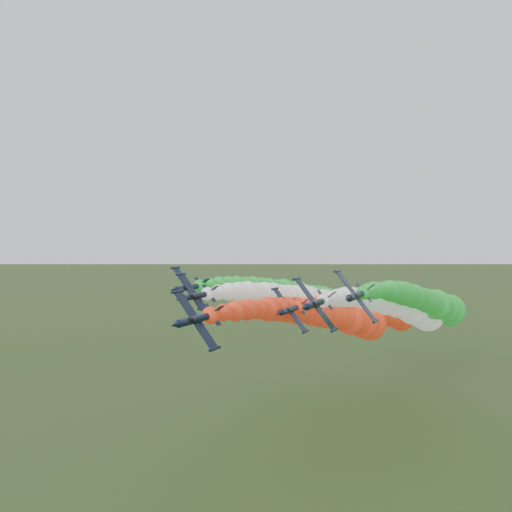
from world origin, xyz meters
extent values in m
cylinder|color=black|center=(-8.88, -11.15, 40.78)|extent=(1.74, 10.11, 1.74)
cone|color=black|center=(-8.88, -17.11, 40.78)|extent=(1.58, 2.02, 1.58)
cone|color=black|center=(-8.88, -5.65, 40.78)|extent=(1.58, 1.01, 1.58)
ellipsoid|color=black|center=(-8.53, -13.40, 41.07)|extent=(1.10, 2.11, 1.14)
cube|color=black|center=(-9.01, -11.38, 40.68)|extent=(6.89, 2.13, 8.47)
cylinder|color=black|center=(-12.40, -11.38, 44.87)|extent=(0.70, 2.92, 0.70)
cylinder|color=black|center=(-5.61, -11.38, 36.49)|extent=(0.70, 2.92, 0.70)
cube|color=black|center=(-7.87, -6.88, 41.60)|extent=(2.11, 1.69, 1.75)
cube|color=black|center=(-8.74, -6.88, 40.89)|extent=(2.77, 1.24, 3.39)
sphere|color=red|center=(-8.88, -7.22, 40.78)|extent=(2.92, 2.92, 2.92)
sphere|color=red|center=(-8.85, -3.11, 40.66)|extent=(3.00, 3.00, 3.00)
sphere|color=red|center=(-8.77, 1.01, 40.42)|extent=(3.74, 3.74, 3.74)
sphere|color=red|center=(-8.65, 5.12, 40.08)|extent=(3.98, 3.98, 3.98)
sphere|color=red|center=(-8.47, 9.23, 39.67)|extent=(3.88, 3.88, 3.88)
sphere|color=red|center=(-8.24, 13.34, 39.20)|extent=(4.95, 4.95, 4.95)
sphere|color=red|center=(-7.96, 17.46, 38.66)|extent=(5.17, 5.17, 5.17)
sphere|color=red|center=(-7.62, 21.57, 38.07)|extent=(5.51, 5.51, 5.51)
sphere|color=red|center=(-7.24, 25.68, 37.42)|extent=(6.00, 6.00, 6.00)
sphere|color=red|center=(-6.81, 29.80, 36.72)|extent=(5.47, 5.47, 5.47)
sphere|color=red|center=(-6.32, 33.91, 35.98)|extent=(6.49, 6.49, 6.49)
sphere|color=red|center=(-5.79, 38.02, 35.19)|extent=(6.90, 6.90, 6.90)
sphere|color=red|center=(-5.20, 42.13, 34.35)|extent=(7.08, 7.08, 7.08)
sphere|color=red|center=(-4.56, 46.25, 33.47)|extent=(6.80, 6.80, 6.80)
sphere|color=red|center=(-3.87, 50.36, 32.55)|extent=(6.83, 6.83, 6.83)
sphere|color=red|center=(-3.13, 54.47, 31.59)|extent=(8.55, 8.55, 8.55)
sphere|color=red|center=(-2.34, 58.59, 30.59)|extent=(7.74, 7.74, 7.74)
sphere|color=red|center=(-1.50, 62.70, 29.55)|extent=(9.09, 9.09, 9.09)
sphere|color=red|center=(-0.61, 66.81, 28.47)|extent=(9.59, 9.59, 9.59)
cylinder|color=black|center=(-19.31, 4.80, 42.16)|extent=(1.74, 10.11, 1.74)
cone|color=black|center=(-19.31, -1.15, 42.16)|extent=(1.58, 2.02, 1.58)
cone|color=black|center=(-19.31, 10.31, 42.16)|extent=(1.58, 1.01, 1.58)
ellipsoid|color=black|center=(-18.96, 2.56, 42.44)|extent=(1.10, 2.11, 1.14)
cube|color=black|center=(-19.44, 4.58, 42.05)|extent=(6.89, 2.13, 8.47)
cylinder|color=black|center=(-22.84, 4.58, 46.24)|extent=(0.70, 2.92, 0.70)
cylinder|color=black|center=(-16.05, 4.58, 37.86)|extent=(0.70, 2.92, 0.70)
cube|color=black|center=(-18.31, 9.07, 42.97)|extent=(2.11, 1.69, 1.75)
cube|color=black|center=(-19.18, 9.07, 42.26)|extent=(2.77, 1.24, 3.39)
sphere|color=white|center=(-19.31, 8.74, 42.16)|extent=(2.70, 2.70, 2.70)
sphere|color=white|center=(-19.29, 12.85, 42.03)|extent=(3.22, 3.22, 3.22)
sphere|color=white|center=(-19.21, 16.96, 41.79)|extent=(3.83, 3.83, 3.83)
sphere|color=white|center=(-19.08, 21.08, 41.46)|extent=(4.19, 4.19, 4.19)
sphere|color=white|center=(-18.90, 25.19, 41.05)|extent=(4.82, 4.82, 4.82)
sphere|color=white|center=(-18.67, 29.30, 40.57)|extent=(4.32, 4.32, 4.32)
sphere|color=white|center=(-18.39, 33.41, 40.03)|extent=(5.07, 5.07, 5.07)
sphere|color=white|center=(-18.06, 37.53, 39.44)|extent=(5.29, 5.29, 5.29)
sphere|color=white|center=(-17.68, 41.64, 38.79)|extent=(5.01, 5.01, 5.01)
sphere|color=white|center=(-17.24, 45.75, 38.10)|extent=(5.50, 5.50, 5.50)
sphere|color=white|center=(-16.76, 49.87, 37.35)|extent=(6.27, 6.27, 6.27)
sphere|color=white|center=(-16.22, 53.98, 36.56)|extent=(7.33, 7.33, 7.33)
sphere|color=white|center=(-15.64, 58.09, 35.72)|extent=(7.34, 7.34, 7.34)
sphere|color=white|center=(-15.00, 62.20, 34.84)|extent=(6.53, 6.53, 6.53)
sphere|color=white|center=(-14.31, 66.32, 33.92)|extent=(7.97, 7.97, 7.97)
sphere|color=white|center=(-13.57, 70.43, 32.96)|extent=(7.01, 7.01, 7.01)
sphere|color=white|center=(-12.78, 74.54, 31.96)|extent=(9.02, 9.02, 9.02)
sphere|color=white|center=(-11.94, 78.66, 30.92)|extent=(9.27, 9.27, 9.27)
sphere|color=white|center=(-11.04, 82.77, 29.85)|extent=(9.98, 9.98, 9.98)
cylinder|color=black|center=(5.07, 4.52, 42.18)|extent=(1.74, 10.11, 1.74)
cone|color=black|center=(5.07, -1.44, 42.18)|extent=(1.58, 2.02, 1.58)
cone|color=black|center=(5.07, 10.02, 42.18)|extent=(1.58, 1.01, 1.58)
ellipsoid|color=black|center=(5.42, 2.27, 42.46)|extent=(1.10, 2.11, 1.14)
cube|color=black|center=(4.94, 4.29, 42.07)|extent=(6.89, 2.13, 8.47)
cylinder|color=black|center=(1.55, 4.29, 46.26)|extent=(0.70, 2.92, 0.70)
cylinder|color=black|center=(8.33, 4.29, 37.88)|extent=(0.70, 2.92, 0.70)
cube|color=black|center=(6.08, 8.79, 42.99)|extent=(2.11, 1.69, 1.75)
cube|color=black|center=(5.20, 8.79, 42.28)|extent=(2.77, 1.24, 3.39)
sphere|color=white|center=(5.07, 8.45, 42.18)|extent=(2.48, 2.48, 2.48)
sphere|color=white|center=(5.10, 12.56, 42.06)|extent=(3.02, 3.02, 3.02)
sphere|color=white|center=(5.17, 16.68, 41.81)|extent=(3.45, 3.45, 3.45)
sphere|color=white|center=(5.30, 20.79, 41.48)|extent=(4.04, 4.04, 4.04)
sphere|color=white|center=(5.48, 24.90, 41.07)|extent=(4.25, 4.25, 4.25)
sphere|color=white|center=(5.71, 29.02, 40.59)|extent=(4.04, 4.04, 4.04)
sphere|color=white|center=(5.99, 33.13, 40.06)|extent=(4.91, 4.91, 4.91)
sphere|color=white|center=(6.32, 37.24, 39.46)|extent=(5.55, 5.55, 5.55)
sphere|color=white|center=(6.70, 41.35, 38.82)|extent=(6.08, 6.08, 6.08)
sphere|color=white|center=(7.14, 45.47, 38.12)|extent=(6.05, 6.05, 6.05)
sphere|color=white|center=(7.62, 49.58, 37.37)|extent=(6.61, 6.61, 6.61)
sphere|color=white|center=(8.16, 53.69, 36.58)|extent=(6.19, 6.19, 6.19)
sphere|color=white|center=(8.75, 57.81, 35.75)|extent=(6.89, 6.89, 6.89)
sphere|color=white|center=(9.38, 61.92, 34.87)|extent=(6.61, 6.61, 6.61)
sphere|color=white|center=(10.07, 66.03, 33.95)|extent=(7.37, 7.37, 7.37)
sphere|color=white|center=(10.81, 70.14, 32.98)|extent=(8.57, 8.57, 8.57)
sphere|color=white|center=(11.60, 74.26, 31.98)|extent=(7.27, 7.27, 7.27)
sphere|color=white|center=(12.45, 78.37, 30.95)|extent=(9.32, 9.32, 9.32)
sphere|color=white|center=(13.34, 82.48, 29.87)|extent=(10.02, 10.02, 10.02)
cylinder|color=black|center=(-26.36, 12.82, 42.77)|extent=(1.74, 10.11, 1.74)
cone|color=black|center=(-26.36, 6.87, 42.77)|extent=(1.58, 2.02, 1.58)
cone|color=black|center=(-26.36, 18.33, 42.77)|extent=(1.58, 1.01, 1.58)
ellipsoid|color=black|center=(-26.01, 10.57, 43.06)|extent=(1.10, 2.11, 1.14)
cube|color=black|center=(-26.49, 12.60, 42.67)|extent=(6.89, 2.13, 8.47)
cylinder|color=black|center=(-29.88, 12.60, 46.86)|extent=(0.70, 2.92, 0.70)
cylinder|color=black|center=(-23.09, 12.60, 38.48)|extent=(0.70, 2.92, 0.70)
cube|color=black|center=(-25.35, 17.09, 43.59)|extent=(2.11, 1.69, 1.75)
cube|color=black|center=(-26.22, 17.09, 42.88)|extent=(2.77, 1.24, 3.39)
sphere|color=green|center=(-26.36, 16.75, 42.77)|extent=(2.71, 2.71, 2.71)
sphere|color=green|center=(-26.33, 20.87, 42.65)|extent=(3.14, 3.14, 3.14)
sphere|color=green|center=(-26.25, 24.98, 42.41)|extent=(3.71, 3.71, 3.71)
sphere|color=green|center=(-26.13, 29.09, 42.07)|extent=(3.95, 3.95, 3.95)
sphere|color=green|center=(-25.95, 33.20, 41.66)|extent=(4.35, 4.35, 4.35)
sphere|color=green|center=(-25.72, 37.32, 41.19)|extent=(4.25, 4.25, 4.25)
sphere|color=green|center=(-25.44, 41.43, 40.65)|extent=(5.01, 5.01, 5.01)
sphere|color=green|center=(-25.10, 45.54, 40.06)|extent=(4.98, 4.98, 4.98)
sphere|color=green|center=(-24.72, 49.66, 39.41)|extent=(5.38, 5.38, 5.38)
sphere|color=green|center=(-24.29, 53.77, 38.71)|extent=(5.30, 5.30, 5.30)
sphere|color=green|center=(-23.80, 57.88, 37.97)|extent=(6.68, 6.68, 6.68)
sphere|color=green|center=(-23.27, 61.99, 37.18)|extent=(5.90, 5.90, 5.90)
sphere|color=green|center=(-22.68, 66.11, 36.34)|extent=(7.71, 7.71, 7.71)
sphere|color=green|center=(-22.04, 70.22, 35.46)|extent=(6.84, 6.84, 6.84)
sphere|color=green|center=(-21.35, 74.33, 34.54)|extent=(7.53, 7.53, 7.53)
sphere|color=green|center=(-20.61, 78.45, 33.58)|extent=(8.34, 8.34, 8.34)
sphere|color=green|center=(-19.82, 82.56, 32.58)|extent=(9.13, 9.13, 9.13)
sphere|color=green|center=(-18.98, 86.67, 31.54)|extent=(8.85, 8.85, 8.85)
sphere|color=green|center=(-18.09, 90.78, 30.46)|extent=(9.30, 9.30, 9.30)
cylinder|color=black|center=(10.90, 9.11, 43.38)|extent=(1.74, 10.11, 1.74)
cone|color=black|center=(10.90, 3.15, 43.38)|extent=(1.58, 2.02, 1.58)
cone|color=black|center=(10.90, 14.61, 43.38)|extent=(1.58, 1.01, 1.58)
ellipsoid|color=black|center=(11.24, 6.86, 43.67)|extent=(1.10, 2.11, 1.14)
cube|color=black|center=(10.76, 8.88, 43.28)|extent=(6.89, 2.13, 8.47)
cylinder|color=black|center=(7.37, 8.88, 47.47)|extent=(0.70, 2.92, 0.70)
cylinder|color=black|center=(14.16, 8.88, 39.09)|extent=(0.70, 2.92, 0.70)
cube|color=black|center=(11.90, 13.38, 44.20)|extent=(2.11, 1.69, 1.75)
cube|color=black|center=(11.03, 13.38, 43.49)|extent=(2.77, 1.24, 3.39)
sphere|color=green|center=(10.90, 13.04, 43.38)|extent=(2.51, 2.51, 2.51)
sphere|color=green|center=(10.92, 17.15, 43.26)|extent=(3.09, 3.09, 3.09)
sphere|color=green|center=(11.00, 21.27, 43.02)|extent=(3.54, 3.54, 3.54)
sphere|color=green|center=(11.13, 25.38, 42.68)|extent=(3.39, 3.39, 3.39)
sphere|color=green|center=(11.30, 29.49, 42.28)|extent=(3.73, 3.73, 3.73)
sphere|color=green|center=(11.53, 33.61, 41.80)|extent=(4.65, 4.65, 4.65)
sphere|color=green|center=(11.81, 37.72, 41.26)|extent=(4.97, 4.97, 4.97)
sphere|color=green|center=(12.15, 41.83, 40.67)|extent=(5.36, 5.36, 5.36)
sphere|color=green|center=(12.53, 45.94, 40.02)|extent=(5.86, 5.86, 5.86)
sphere|color=green|center=(12.96, 50.06, 39.32)|extent=(5.51, 5.51, 5.51)
sphere|color=green|center=(13.45, 54.17, 38.58)|extent=(6.14, 6.14, 6.14)
sphere|color=green|center=(13.98, 58.28, 37.79)|extent=(5.83, 5.83, 5.83)
sphere|color=green|center=(14.57, 62.40, 36.95)|extent=(6.27, 6.27, 6.27)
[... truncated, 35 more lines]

